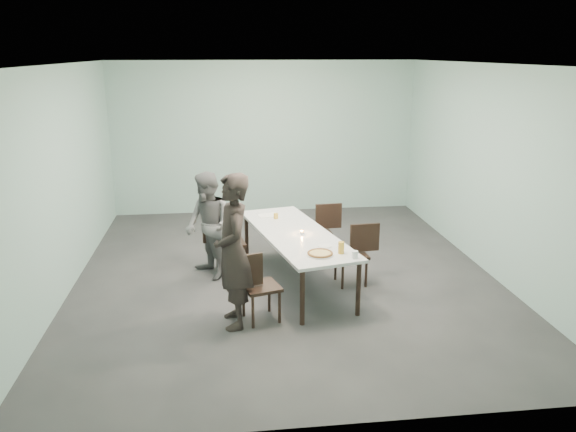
{
  "coord_description": "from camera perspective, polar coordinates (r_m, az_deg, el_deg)",
  "views": [
    {
      "loc": [
        -0.89,
        -7.63,
        3.16
      ],
      "look_at": [
        0.0,
        -0.34,
        1.0
      ],
      "focal_mm": 35.0,
      "sensor_mm": 36.0,
      "label": 1
    }
  ],
  "objects": [
    {
      "name": "ground",
      "position": [
        8.31,
        -0.29,
        -5.96
      ],
      "size": [
        7.0,
        7.0,
        0.0
      ],
      "primitive_type": "plane",
      "color": "#333335",
      "rests_on": "ground"
    },
    {
      "name": "menu",
      "position": [
        8.58,
        -2.03,
        0.09
      ],
      "size": [
        0.34,
        0.28,
        0.01
      ],
      "primitive_type": "cube",
      "rotation": [
        0.0,
        0.0,
        0.22
      ],
      "color": "silver",
      "rests_on": "table"
    },
    {
      "name": "chair_far_left",
      "position": [
        8.33,
        -6.46,
        -2.34
      ],
      "size": [
        0.64,
        0.49,
        0.87
      ],
      "rotation": [
        0.0,
        0.0,
        0.17
      ],
      "color": "black",
      "rests_on": "ground"
    },
    {
      "name": "tealight",
      "position": [
        7.7,
        1.43,
        -1.7
      ],
      "size": [
        0.06,
        0.06,
        0.05
      ],
      "color": "silver",
      "rests_on": "table"
    },
    {
      "name": "pizza",
      "position": [
        6.93,
        3.28,
        -3.83
      ],
      "size": [
        0.34,
        0.34,
        0.04
      ],
      "color": "white",
      "rests_on": "table"
    },
    {
      "name": "amber_tumbler",
      "position": [
        8.4,
        -1.24,
        0.0
      ],
      "size": [
        0.07,
        0.07,
        0.08
      ],
      "primitive_type": "cylinder",
      "color": "gold",
      "rests_on": "table"
    },
    {
      "name": "diner_near",
      "position": [
        6.56,
        -5.6,
        -3.6
      ],
      "size": [
        0.51,
        0.72,
        1.85
      ],
      "primitive_type": "imported",
      "rotation": [
        0.0,
        0.0,
        -1.46
      ],
      "color": "black",
      "rests_on": "ground"
    },
    {
      "name": "side_plate",
      "position": [
        7.24,
        3.77,
        -3.04
      ],
      "size": [
        0.18,
        0.18,
        0.01
      ],
      "primitive_type": "cylinder",
      "color": "white",
      "rests_on": "table"
    },
    {
      "name": "chair_near_right",
      "position": [
        7.9,
        7.0,
        -3.39
      ],
      "size": [
        0.63,
        0.45,
        0.87
      ],
      "rotation": [
        0.0,
        0.0,
        3.23
      ],
      "color": "black",
      "rests_on": "ground"
    },
    {
      "name": "table",
      "position": [
        7.79,
        0.78,
        -2.08
      ],
      "size": [
        1.45,
        2.73,
        0.75
      ],
      "rotation": [
        0.0,
        0.0,
        0.22
      ],
      "color": "white",
      "rests_on": "ground"
    },
    {
      "name": "room_shell",
      "position": [
        7.77,
        -0.31,
        7.99
      ],
      "size": [
        6.02,
        7.02,
        3.01
      ],
      "color": "#9BC3BC",
      "rests_on": "ground"
    },
    {
      "name": "chair_far_right",
      "position": [
        8.87,
        3.43,
        -1.09
      ],
      "size": [
        0.62,
        0.45,
        0.87
      ],
      "rotation": [
        0.0,
        0.0,
        3.2
      ],
      "color": "black",
      "rests_on": "ground"
    },
    {
      "name": "water_tumbler",
      "position": [
        6.86,
        6.8,
        -3.91
      ],
      "size": [
        0.08,
        0.08,
        0.09
      ],
      "primitive_type": "cylinder",
      "color": "silver",
      "rests_on": "table"
    },
    {
      "name": "diner_far",
      "position": [
        8.07,
        -8.12,
        -0.99
      ],
      "size": [
        0.87,
        0.93,
        1.54
      ],
      "primitive_type": "imported",
      "rotation": [
        0.0,
        0.0,
        -1.09
      ],
      "color": "slate",
      "rests_on": "ground"
    },
    {
      "name": "beer_glass",
      "position": [
        6.98,
        5.42,
        -3.22
      ],
      "size": [
        0.08,
        0.08,
        0.15
      ],
      "primitive_type": "cylinder",
      "color": "gold",
      "rests_on": "table"
    },
    {
      "name": "chair_near_left",
      "position": [
        6.77,
        -3.4,
        -6.75
      ],
      "size": [
        0.65,
        0.52,
        0.87
      ],
      "rotation": [
        0.0,
        0.0,
        0.29
      ],
      "color": "black",
      "rests_on": "ground"
    }
  ]
}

